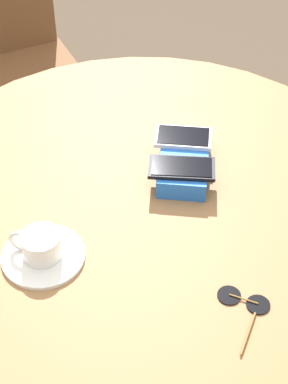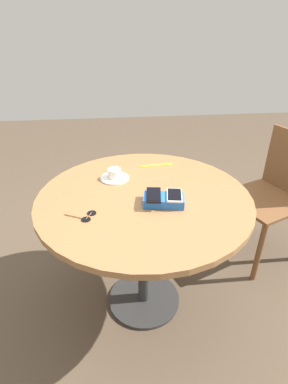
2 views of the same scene
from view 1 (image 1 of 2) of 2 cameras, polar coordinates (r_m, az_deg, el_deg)
round_table at (r=1.38m, az=-0.00°, el=-3.97°), size 1.07×1.07×0.76m
phone_box at (r=1.35m, az=3.55°, el=2.68°), size 0.20×0.13×0.04m
phone_white at (r=1.38m, az=3.52°, el=4.88°), size 0.09×0.13×0.01m
phone_black at (r=1.30m, az=3.38°, el=2.16°), size 0.09×0.14×0.01m
saucer at (r=1.21m, az=-8.95°, el=-5.63°), size 0.16×0.16×0.01m
coffee_cup at (r=1.19m, az=-9.23°, el=-4.66°), size 0.07×0.10×0.05m
sunglasses at (r=1.14m, az=8.88°, el=-9.77°), size 0.14×0.09×0.01m
chair_near_window at (r=2.22m, az=-11.61°, el=10.47°), size 0.57×0.57×0.90m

